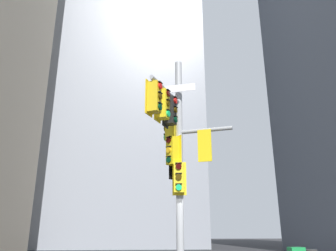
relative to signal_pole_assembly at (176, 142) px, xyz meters
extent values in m
cube|color=#9399A3|center=(-3.37, 26.23, 15.95)|extent=(16.78, 16.78, 40.70)
cylinder|color=#9EA0A3|center=(0.16, 0.45, -0.53)|extent=(0.25, 0.25, 7.73)
cylinder|color=#9EA0A3|center=(-0.40, -0.61, 1.64)|extent=(1.25, 2.18, 0.14)
cylinder|color=#9EA0A3|center=(1.05, 0.06, 0.47)|extent=(1.83, 0.89, 0.14)
cube|color=black|center=(-0.40, -0.20, 1.04)|extent=(0.25, 0.44, 1.14)
cube|color=black|center=(-0.24, -0.29, 1.04)|extent=(0.46, 0.46, 1.00)
cylinder|color=red|center=(-0.06, -0.39, 1.39)|extent=(0.15, 0.20, 0.20)
cube|color=black|center=(-0.05, -0.39, 1.51)|extent=(0.17, 0.23, 0.02)
cylinder|color=#3C2C06|center=(-0.06, -0.39, 1.04)|extent=(0.15, 0.20, 0.20)
cube|color=black|center=(-0.05, -0.39, 1.16)|extent=(0.17, 0.23, 0.02)
cylinder|color=#06311C|center=(-0.06, -0.39, 0.69)|extent=(0.15, 0.20, 0.20)
cube|color=black|center=(-0.05, -0.39, 0.81)|extent=(0.17, 0.23, 0.02)
cube|color=yellow|center=(-0.71, -0.78, 1.04)|extent=(0.25, 0.44, 1.14)
cube|color=yellow|center=(-0.54, -0.87, 1.04)|extent=(0.46, 0.46, 1.00)
cylinder|color=#360605|center=(-0.37, -0.97, 1.39)|extent=(0.15, 0.20, 0.20)
cube|color=black|center=(-0.36, -0.97, 1.51)|extent=(0.17, 0.23, 0.02)
cylinder|color=#3C2C06|center=(-0.37, -0.97, 1.04)|extent=(0.15, 0.20, 0.20)
cube|color=black|center=(-0.36, -0.97, 1.16)|extent=(0.17, 0.23, 0.02)
cylinder|color=#19C672|center=(-0.37, -0.97, 0.69)|extent=(0.15, 0.20, 0.20)
cube|color=black|center=(-0.36, -0.97, 0.81)|extent=(0.17, 0.23, 0.02)
cube|color=gold|center=(-1.02, -1.36, 1.04)|extent=(0.25, 0.44, 1.14)
cube|color=gold|center=(-0.85, -1.45, 1.04)|extent=(0.46, 0.46, 1.00)
cylinder|color=red|center=(-0.68, -1.55, 1.39)|extent=(0.15, 0.20, 0.20)
cube|color=black|center=(-0.67, -1.55, 1.51)|extent=(0.17, 0.23, 0.02)
cylinder|color=#3C2C06|center=(-0.68, -1.55, 1.04)|extent=(0.15, 0.20, 0.20)
cube|color=black|center=(-0.67, -1.55, 1.16)|extent=(0.17, 0.23, 0.02)
cylinder|color=#06311C|center=(-0.68, -1.55, 0.69)|extent=(0.15, 0.20, 0.20)
cube|color=black|center=(-0.67, -1.55, 0.81)|extent=(0.17, 0.23, 0.02)
cube|color=yellow|center=(0.97, -0.11, -0.13)|extent=(0.45, 0.22, 1.14)
cube|color=yellow|center=(1.05, 0.06, -0.13)|extent=(0.45, 0.45, 1.00)
cylinder|color=#360605|center=(1.12, 0.25, 0.22)|extent=(0.21, 0.13, 0.20)
cube|color=black|center=(1.13, 0.25, 0.34)|extent=(0.23, 0.15, 0.02)
cylinder|color=yellow|center=(1.12, 0.25, -0.13)|extent=(0.21, 0.13, 0.20)
cube|color=black|center=(1.13, 0.25, -0.01)|extent=(0.23, 0.15, 0.02)
cylinder|color=#06311C|center=(1.12, 0.25, -0.48)|extent=(0.21, 0.13, 0.20)
cube|color=black|center=(1.13, 0.25, -0.36)|extent=(0.23, 0.15, 0.02)
cube|color=yellow|center=(0.05, 0.36, -0.26)|extent=(0.32, 0.40, 1.14)
cube|color=yellow|center=(-0.10, 0.25, -0.26)|extent=(0.48, 0.48, 1.00)
cylinder|color=#360605|center=(-0.26, 0.12, 0.09)|extent=(0.17, 0.20, 0.20)
cube|color=black|center=(-0.26, 0.12, 0.21)|extent=(0.19, 0.22, 0.02)
cylinder|color=yellow|center=(-0.26, 0.12, -0.26)|extent=(0.17, 0.20, 0.20)
cube|color=black|center=(-0.26, 0.12, -0.14)|extent=(0.19, 0.22, 0.02)
cylinder|color=#06311C|center=(-0.26, 0.12, -0.61)|extent=(0.17, 0.20, 0.20)
cube|color=black|center=(-0.26, 0.12, -0.49)|extent=(0.19, 0.22, 0.02)
cube|color=yellow|center=(0.03, 0.49, 0.67)|extent=(0.19, 0.46, 1.14)
cube|color=yellow|center=(-0.15, 0.56, 0.67)|extent=(0.44, 0.44, 1.00)
cylinder|color=#360605|center=(-0.34, 0.63, 1.02)|extent=(0.12, 0.21, 0.20)
cube|color=black|center=(-0.34, 0.63, 1.14)|extent=(0.14, 0.23, 0.02)
cylinder|color=#3C2C06|center=(-0.34, 0.63, 0.67)|extent=(0.12, 0.21, 0.20)
cube|color=black|center=(-0.34, 0.63, 0.79)|extent=(0.14, 0.23, 0.02)
cylinder|color=#19C672|center=(-0.34, 0.63, 0.32)|extent=(0.12, 0.21, 0.20)
cube|color=black|center=(-0.34, 0.63, 0.44)|extent=(0.14, 0.23, 0.02)
cube|color=yellow|center=(0.13, 0.31, -1.22)|extent=(0.48, 0.12, 1.14)
cube|color=yellow|center=(0.10, 0.12, -1.22)|extent=(0.40, 0.40, 1.00)
cylinder|color=#360605|center=(0.06, -0.07, -0.87)|extent=(0.21, 0.09, 0.20)
cube|color=black|center=(0.06, -0.08, -0.75)|extent=(0.23, 0.11, 0.02)
cylinder|color=#3C2C06|center=(0.06, -0.07, -1.22)|extent=(0.21, 0.09, 0.20)
cube|color=black|center=(0.06, -0.08, -1.10)|extent=(0.23, 0.11, 0.02)
cylinder|color=#19C672|center=(0.06, -0.07, -1.57)|extent=(0.21, 0.09, 0.20)
cube|color=black|center=(0.06, -0.08, -1.45)|extent=(0.23, 0.11, 0.02)
cube|color=white|center=(0.04, 0.12, 2.08)|extent=(1.33, 0.48, 0.28)
cube|color=#19479E|center=(0.04, 0.12, 2.08)|extent=(1.29, 0.46, 0.24)
cube|color=red|center=(-0.02, 0.57, -0.22)|extent=(0.38, 0.53, 0.80)
cube|color=white|center=(-0.02, 0.57, -0.22)|extent=(0.35, 0.50, 0.76)
cube|color=black|center=(0.03, 0.62, -0.87)|extent=(0.49, 0.37, 0.72)
cube|color=white|center=(0.03, 0.62, -0.87)|extent=(0.46, 0.34, 0.68)
camera|label=1|loc=(-1.31, -10.98, -2.96)|focal=35.25mm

